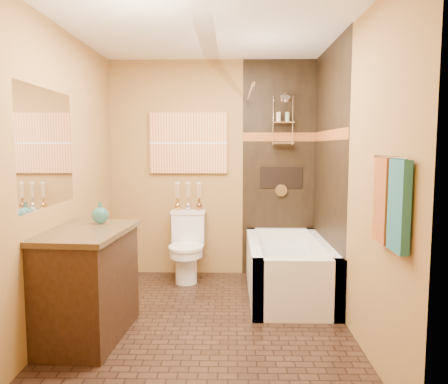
{
  "coord_description": "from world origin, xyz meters",
  "views": [
    {
      "loc": [
        0.23,
        -3.61,
        1.51
      ],
      "look_at": [
        0.15,
        0.4,
        1.09
      ],
      "focal_mm": 35.0,
      "sensor_mm": 36.0,
      "label": 1
    }
  ],
  "objects_px": {
    "toilet": "(187,246)",
    "vanity": "(86,283)",
    "sunset_painting": "(189,143)",
    "bathtub": "(288,273)"
  },
  "relations": [
    {
      "from": "sunset_painting",
      "to": "vanity",
      "type": "xyz_separation_m",
      "value": [
        -0.64,
        -1.76,
        -1.11
      ]
    },
    {
      "from": "sunset_painting",
      "to": "vanity",
      "type": "relative_size",
      "value": 0.88
    },
    {
      "from": "bathtub",
      "to": "toilet",
      "type": "relative_size",
      "value": 1.94
    },
    {
      "from": "sunset_painting",
      "to": "toilet",
      "type": "xyz_separation_m",
      "value": [
        0.0,
        -0.26,
        -1.16
      ]
    },
    {
      "from": "toilet",
      "to": "vanity",
      "type": "height_order",
      "value": "vanity"
    },
    {
      "from": "vanity",
      "to": "toilet",
      "type": "bearing_deg",
      "value": 70.9
    },
    {
      "from": "bathtub",
      "to": "sunset_painting",
      "type": "bearing_deg",
      "value": 146.14
    },
    {
      "from": "sunset_painting",
      "to": "bathtub",
      "type": "bearing_deg",
      "value": -33.86
    },
    {
      "from": "sunset_painting",
      "to": "bathtub",
      "type": "distance_m",
      "value": 1.86
    },
    {
      "from": "bathtub",
      "to": "vanity",
      "type": "bearing_deg",
      "value": -148.95
    }
  ]
}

